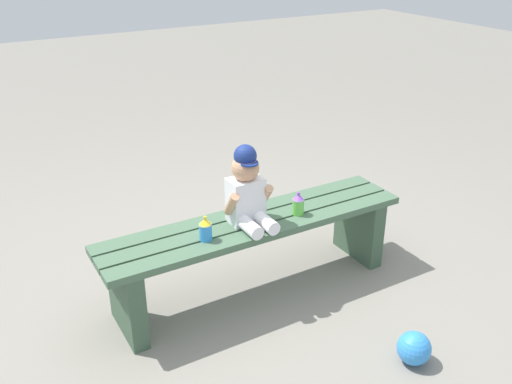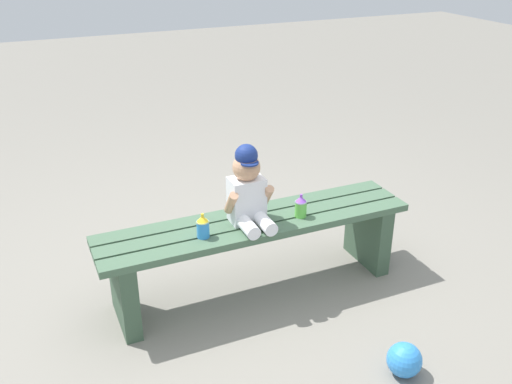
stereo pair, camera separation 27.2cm
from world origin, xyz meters
The scene contains 6 objects.
ground_plane centered at (0.00, 0.00, 0.00)m, with size 16.00×16.00×0.00m, color gray.
park_bench centered at (0.00, 0.00, 0.29)m, with size 1.62×0.34×0.42m.
child_figure centered at (-0.04, 0.00, 0.59)m, with size 0.23×0.27×0.40m.
sippy_cup_left centered at (-0.30, -0.06, 0.48)m, with size 0.06×0.06×0.12m.
sippy_cup_right centered at (0.22, -0.06, 0.48)m, with size 0.06×0.06×0.12m.
toy_ball centered at (0.33, -0.83, 0.08)m, with size 0.15×0.15×0.15m, color #338CE5.
Camera 2 is at (-1.01, -2.30, 1.77)m, focal length 39.82 mm.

